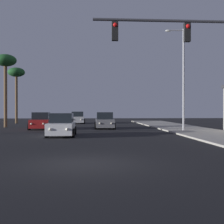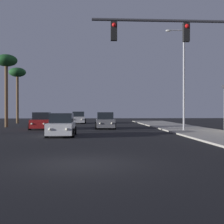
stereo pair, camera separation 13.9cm
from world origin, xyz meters
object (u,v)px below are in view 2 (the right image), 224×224
object	(u,v)px
car_white	(62,126)
traffic_light_mast	(195,52)
car_silver	(78,118)
palm_tree_mid	(6,64)
palm_tree_far	(17,75)
car_grey	(105,121)
street_lamp	(182,74)
car_red	(42,121)

from	to	relation	value
car_white	traffic_light_mast	distance (m)	11.65
car_white	car_silver	bearing A→B (deg)	-90.19
palm_tree_mid	palm_tree_far	bearing A→B (deg)	96.59
car_white	palm_tree_mid	world-z (taller)	palm_tree_mid
car_grey	palm_tree_mid	xyz separation A→B (m)	(-10.84, 3.26, 6.23)
car_white	street_lamp	xyz separation A→B (m)	(10.23, 4.12, 4.36)
car_grey	palm_tree_far	xyz separation A→B (m)	(-11.99, 13.26, 6.13)
street_lamp	palm_tree_mid	distance (m)	19.36
car_white	car_grey	distance (m)	9.58
car_silver	palm_tree_mid	world-z (taller)	palm_tree_mid
car_white	car_grey	bearing A→B (deg)	-111.23
car_red	traffic_light_mast	distance (m)	19.83
street_lamp	palm_tree_far	bearing A→B (deg)	135.97
palm_tree_far	palm_tree_mid	xyz separation A→B (m)	(1.16, -10.00, 0.10)
car_grey	palm_tree_mid	world-z (taller)	palm_tree_mid
traffic_light_mast	palm_tree_mid	world-z (taller)	palm_tree_mid
car_white	palm_tree_far	xyz separation A→B (m)	(-8.43, 22.16, 6.13)
car_silver	street_lamp	world-z (taller)	street_lamp
street_lamp	car_grey	bearing A→B (deg)	144.40
palm_tree_far	car_silver	bearing A→B (deg)	-6.37
traffic_light_mast	palm_tree_far	world-z (taller)	palm_tree_far
car_red	palm_tree_far	bearing A→B (deg)	-69.83
car_grey	street_lamp	world-z (taller)	street_lamp
car_white	palm_tree_far	bearing A→B (deg)	-68.59
car_red	car_grey	distance (m)	6.39
car_grey	street_lamp	xyz separation A→B (m)	(6.67, -4.78, 4.36)
car_silver	car_white	bearing A→B (deg)	88.16
car_silver	palm_tree_far	world-z (taller)	palm_tree_far
car_red	palm_tree_mid	distance (m)	8.54
car_red	car_silver	xyz separation A→B (m)	(3.10, 12.78, 0.00)
traffic_light_mast	car_silver	bearing A→B (deg)	103.29
car_red	car_silver	size ratio (longest dim) A/B	1.00
car_white	car_red	xyz separation A→B (m)	(-2.81, 8.40, 0.00)
car_grey	car_red	bearing A→B (deg)	4.41
car_silver	traffic_light_mast	bearing A→B (deg)	102.22
traffic_light_mast	car_white	bearing A→B (deg)	131.32
car_grey	palm_tree_far	distance (m)	18.90
traffic_light_mast	street_lamp	size ratio (longest dim) A/B	0.79
palm_tree_far	street_lamp	bearing A→B (deg)	-44.03
car_white	car_grey	xyz separation A→B (m)	(3.56, 8.90, 0.00)
palm_tree_mid	traffic_light_mast	bearing A→B (deg)	-54.56
car_red	street_lamp	xyz separation A→B (m)	(13.04, -4.28, 4.36)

